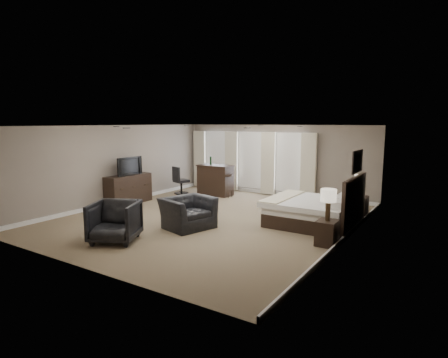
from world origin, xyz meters
The scene contains 16 objects.
room centered at (0.00, 0.00, 1.30)m, with size 7.60×8.60×2.64m.
window_bay centered at (-1.00, 4.11, 1.20)m, with size 5.25×0.20×2.30m.
bed centered at (2.58, 0.97, 0.69)m, with size 2.16×2.06×1.37m, color silver.
nightstand_near centered at (3.47, -0.48, 0.28)m, with size 0.42×0.51×0.56m, color black.
nightstand_far centered at (3.47, 2.42, 0.30)m, with size 0.45×0.56×0.61m, color black.
lamp_near centered at (3.47, -0.48, 0.91)m, with size 0.34×0.34×0.71m, color beige.
lamp_far centered at (3.47, 2.42, 0.92)m, with size 0.30×0.30×0.62m, color beige.
wall_art centered at (3.70, 0.97, 1.75)m, with size 0.04×0.96×0.56m, color slate.
dresser centered at (-3.45, 0.18, 0.48)m, with size 0.54×1.66×0.96m, color black.
tv centered at (-3.45, 0.18, 1.03)m, with size 1.04×0.60×0.14m, color black.
armchair_near centered at (0.02, -1.05, 0.53)m, with size 1.21×0.79×1.06m, color black.
armchair_far centered at (-0.67, -2.84, 0.51)m, with size 0.99×0.93×1.02m, color black.
bar_counter centered at (-1.82, 2.96, 0.57)m, with size 1.30×0.68×1.14m, color black.
bar_stool_left centered at (-2.41, 3.63, 0.38)m, with size 0.36×0.36×0.76m, color black.
bar_stool_right centered at (-1.23, 2.84, 0.42)m, with size 0.40×0.40×0.84m, color black.
desk_chair centered at (-3.03, 2.44, 0.53)m, with size 0.54×0.54×1.05m, color black.
Camera 1 is at (5.86, -8.44, 2.70)m, focal length 30.00 mm.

